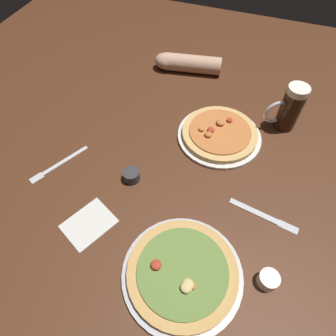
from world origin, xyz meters
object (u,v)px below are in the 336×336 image
fork_left (58,164)px  diner_arm (185,63)px  napkin_folded (89,224)px  knife_right (264,215)px  ramekin_butter (268,280)px  beer_mug_dark (289,108)px  ramekin_sauce (131,175)px  pizza_plate_far (219,134)px  pizza_plate_near (182,273)px

fork_left → diner_arm: (0.25, 0.67, 0.04)m
napkin_folded → knife_right: napkin_folded is taller
ramekin_butter → diner_arm: diner_arm is taller
ramekin_butter → beer_mug_dark: bearing=93.0°
ramekin_sauce → fork_left: ramekin_sauce is taller
ramekin_butter → knife_right: (-0.04, 0.19, -0.02)m
pizza_plate_far → diner_arm: diner_arm is taller
napkin_folded → ramekin_sauce: bearing=74.7°
pizza_plate_far → ramekin_sauce: size_ratio=5.59×
pizza_plate_near → knife_right: 0.31m
pizza_plate_far → ramekin_butter: 0.53m
beer_mug_dark → napkin_folded: 0.80m
pizza_plate_near → ramekin_butter: 0.22m
diner_arm → beer_mug_dark: bearing=-24.7°
ramekin_butter → knife_right: 0.20m
beer_mug_dark → diner_arm: bearing=155.3°
ramekin_butter → fork_left: (-0.74, 0.15, -0.02)m
beer_mug_dark → napkin_folded: bearing=-128.7°
napkin_folded → knife_right: bearing=22.9°
beer_mug_dark → ramekin_sauce: 0.61m
pizza_plate_far → ramekin_sauce: pizza_plate_far is taller
ramekin_sauce → ramekin_butter: (0.47, -0.18, 0.00)m
ramekin_sauce → napkin_folded: size_ratio=0.39×
diner_arm → knife_right: bearing=-53.9°
pizza_plate_far → knife_right: size_ratio=1.42×
pizza_plate_near → pizza_plate_far: bearing=93.2°
pizza_plate_near → napkin_folded: (-0.31, 0.05, -0.01)m
beer_mug_dark → diner_arm: 0.51m
ramekin_sauce → fork_left: (-0.26, -0.03, -0.02)m
knife_right → pizza_plate_near: bearing=-125.3°
ramekin_butter → napkin_folded: bearing=-178.6°
knife_right → napkin_folded: bearing=-157.1°
pizza_plate_near → beer_mug_dark: 0.69m
pizza_plate_near → ramekin_butter: (0.22, 0.06, 0.00)m
napkin_folded → ramekin_butter: bearing=1.4°
pizza_plate_far → napkin_folded: size_ratio=2.16×
pizza_plate_near → pizza_plate_far: same height
beer_mug_dark → knife_right: bearing=-90.8°
pizza_plate_near → diner_arm: size_ratio=1.08×
pizza_plate_near → beer_mug_dark: beer_mug_dark is taller
diner_arm → ramekin_butter: bearing=-59.0°
beer_mug_dark → ramekin_sauce: beer_mug_dark is taller
knife_right → ramekin_sauce: bearing=-178.6°
ramekin_sauce → pizza_plate_near: bearing=-43.4°
ramekin_butter → napkin_folded: ramekin_butter is taller
pizza_plate_near → napkin_folded: bearing=171.5°
ramekin_sauce → napkin_folded: ramekin_sauce is taller
pizza_plate_far → knife_right: (0.21, -0.27, -0.01)m
ramekin_sauce → diner_arm: diner_arm is taller
fork_left → knife_right: 0.70m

